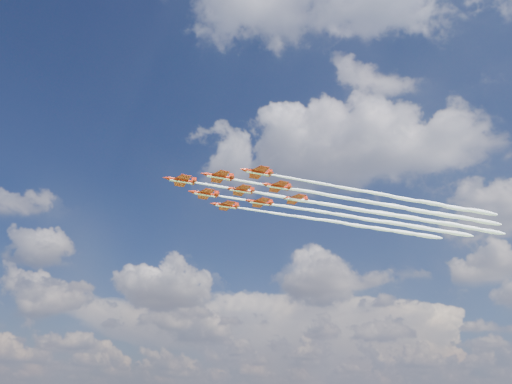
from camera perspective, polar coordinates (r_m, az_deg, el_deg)
jet_lead at (r=173.71m, az=6.48°, el=-1.13°), size 75.24×68.70×2.67m
jet_row2_port at (r=172.76m, az=10.54°, el=-0.75°), size 75.24×68.70×2.67m
jet_row2_starb at (r=184.27m, az=8.12°, el=-2.38°), size 75.24×68.70×2.67m
jet_row3_port at (r=172.68m, az=14.62°, el=-0.35°), size 75.24×68.70×2.67m
jet_row3_centre at (r=183.61m, az=11.95°, el=-2.02°), size 75.24×68.70×2.67m
jet_row3_starb at (r=195.03m, az=9.58°, el=-3.48°), size 75.24×68.70×2.67m
jet_row4_port at (r=183.79m, az=15.79°, el=-1.64°), size 75.24×68.70×2.67m
jet_row4_starb at (r=194.65m, az=13.20°, el=-3.14°), size 75.24×68.70×2.67m
jet_tail at (r=195.05m, az=16.82°, el=-2.78°), size 75.24×68.70×2.67m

